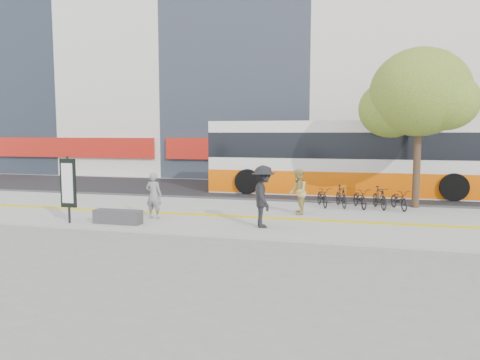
% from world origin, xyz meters
% --- Properties ---
extents(ground, '(120.00, 120.00, 0.00)m').
position_xyz_m(ground, '(0.00, 0.00, 0.00)').
color(ground, slate).
rests_on(ground, ground).
extents(sidewalk, '(40.00, 7.00, 0.08)m').
position_xyz_m(sidewalk, '(0.00, 1.50, 0.04)').
color(sidewalk, gray).
rests_on(sidewalk, ground).
extents(tactile_strip, '(40.00, 0.45, 0.01)m').
position_xyz_m(tactile_strip, '(0.00, 1.00, 0.09)').
color(tactile_strip, gold).
rests_on(tactile_strip, sidewalk).
extents(street, '(40.00, 8.00, 0.06)m').
position_xyz_m(street, '(0.00, 9.00, 0.03)').
color(street, black).
rests_on(street, ground).
extents(curb, '(40.00, 0.25, 0.14)m').
position_xyz_m(curb, '(0.00, 5.00, 0.07)').
color(curb, '#363639').
rests_on(curb, ground).
extents(bench, '(1.60, 0.45, 0.45)m').
position_xyz_m(bench, '(-2.60, -1.20, 0.30)').
color(bench, '#363639').
rests_on(bench, sidewalk).
extents(signboard, '(0.55, 0.10, 2.20)m').
position_xyz_m(signboard, '(-4.20, -1.51, 1.37)').
color(signboard, black).
rests_on(signboard, sidewalk).
extents(street_tree, '(4.40, 3.80, 6.31)m').
position_xyz_m(street_tree, '(7.18, 4.82, 4.51)').
color(street_tree, '#3A261A').
rests_on(street_tree, sidewalk).
extents(bus, '(13.32, 3.16, 3.54)m').
position_xyz_m(bus, '(4.39, 8.50, 1.73)').
color(bus, silver).
rests_on(bus, street).
extents(bicycle_row, '(3.89, 1.58, 0.87)m').
position_xyz_m(bicycle_row, '(5.07, 4.00, 0.49)').
color(bicycle_row, black).
rests_on(bicycle_row, sidewalk).
extents(seated_woman, '(0.60, 0.40, 1.60)m').
position_xyz_m(seated_woman, '(-1.85, -0.06, 0.88)').
color(seated_woman, black).
rests_on(seated_woman, sidewalk).
extents(pedestrian_tan, '(0.72, 0.87, 1.65)m').
position_xyz_m(pedestrian_tan, '(2.87, 1.99, 0.91)').
color(pedestrian_tan, tan).
rests_on(pedestrian_tan, sidewalk).
extents(pedestrian_dark, '(1.11, 1.43, 1.95)m').
position_xyz_m(pedestrian_dark, '(2.11, -0.56, 1.05)').
color(pedestrian_dark, black).
rests_on(pedestrian_dark, sidewalk).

